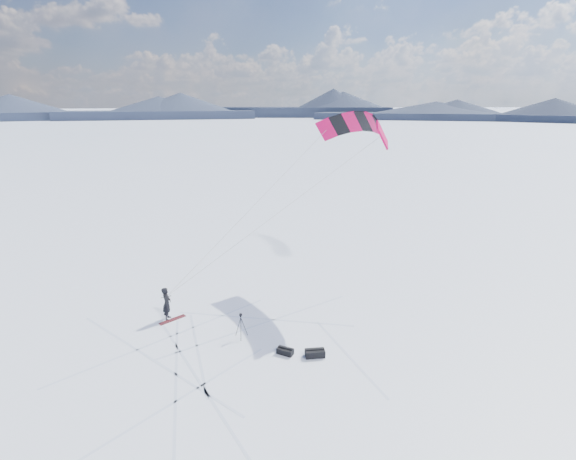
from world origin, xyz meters
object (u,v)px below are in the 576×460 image
object	(u,v)px
snowkiter	(168,319)
gear_bag_b	(285,351)
snowboard	(173,320)
tripod	(241,322)
gear_bag_a	(315,353)

from	to	relation	value
snowkiter	gear_bag_b	distance (m)	7.37
snowboard	tripod	distance (m)	4.45
snowkiter	gear_bag_a	distance (m)	8.74
tripod	gear_bag_a	world-z (taller)	tripod
gear_bag_b	snowboard	bearing A→B (deg)	178.26
gear_bag_a	snowkiter	bearing A→B (deg)	148.31
snowkiter	tripod	xyz separation A→B (m)	(3.57, -3.02, 0.86)
snowkiter	gear_bag_a	size ratio (longest dim) A/B	1.93
snowkiter	gear_bag_b	bearing A→B (deg)	-122.49
gear_bag_a	gear_bag_b	bearing A→B (deg)	164.07
snowkiter	tripod	distance (m)	4.76
snowkiter	snowboard	world-z (taller)	snowkiter
tripod	gear_bag_b	world-z (taller)	tripod
gear_bag_a	gear_bag_b	world-z (taller)	gear_bag_a
snowboard	gear_bag_a	size ratio (longest dim) A/B	1.55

